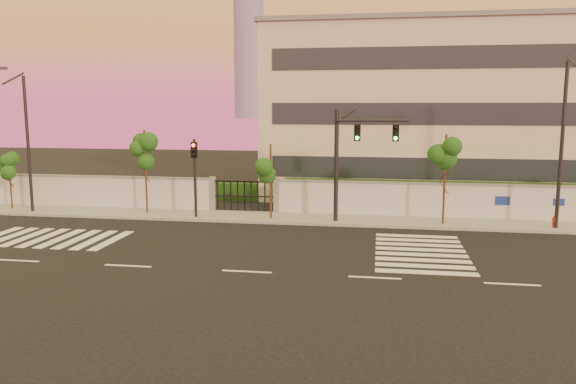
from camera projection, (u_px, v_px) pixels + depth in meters
name	position (u px, v px, depth m)	size (l,w,h in m)	color
ground	(247.00, 272.00, 22.17)	(120.00, 120.00, 0.00)	black
sidewalk	(289.00, 218.00, 32.41)	(60.00, 3.00, 0.15)	gray
perimeter_wall	(295.00, 197.00, 33.70)	(60.00, 0.36, 2.20)	#B8BBC0
hedge_row	(317.00, 195.00, 36.24)	(41.00, 4.25, 1.80)	black
institutional_building	(434.00, 111.00, 41.27)	(24.40, 12.40, 12.25)	beige
distant_skyscraper	(248.00, 0.00, 296.27)	(16.00, 16.00, 118.00)	slate
road_markings	(233.00, 247.00, 26.09)	(57.00, 7.62, 0.02)	silver
street_tree_b	(10.00, 170.00, 34.72)	(1.32, 1.05, 3.48)	#382314
street_tree_c	(145.00, 153.00, 33.19)	(1.44, 1.14, 5.10)	#382314
street_tree_d	(271.00, 165.00, 31.53)	(1.44, 1.14, 4.38)	#382314
street_tree_e	(446.00, 159.00, 30.08)	(1.49, 1.19, 5.00)	#382314
traffic_signal_main	(351.00, 152.00, 30.62)	(3.98, 0.94, 6.34)	black
traffic_signal_secondary	(195.00, 169.00, 32.02)	(0.36, 0.35, 4.63)	black
streetlight_west	(26.00, 137.00, 33.38)	(0.52, 2.08, 8.65)	black
streetlight_east	(564.00, 137.00, 28.60)	(0.55, 2.20, 9.14)	black
fire_hydrant	(555.00, 223.00, 29.55)	(0.32, 0.30, 0.80)	#AC1D0B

